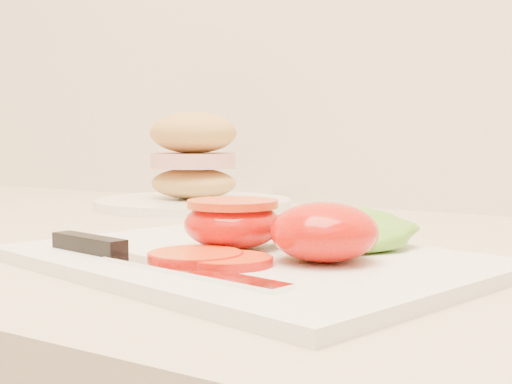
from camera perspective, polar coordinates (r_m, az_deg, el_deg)
The scene contains 8 objects.
cutting_board at distance 0.53m, azimuth -0.60°, elevation -5.47°, with size 0.34×0.24×0.01m, color white.
tomato_half_dome at distance 0.50m, azimuth 5.47°, elevation -3.19°, with size 0.08×0.08×0.04m, color red.
tomato_half_cut at distance 0.55m, azimuth -1.88°, elevation -2.40°, with size 0.08×0.08×0.04m.
tomato_slice_0 at distance 0.50m, azimuth -4.85°, elevation -5.18°, with size 0.06×0.06×0.01m, color #F14C1C.
tomato_slice_1 at distance 0.48m, azimuth -2.10°, elevation -5.52°, with size 0.06×0.06×0.01m, color #F14C1C.
lettuce_leaf_0 at distance 0.56m, azimuth 6.91°, elevation -3.04°, with size 0.12×0.09×0.03m, color #77C734.
knife at distance 0.51m, azimuth -10.47°, elevation -4.85°, with size 0.23×0.06×0.01m.
sandwich_plate at distance 0.95m, azimuth -5.04°, elevation 1.53°, with size 0.26×0.26×0.13m.
Camera 1 is at (-0.24, 1.13, 1.03)m, focal length 50.00 mm.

